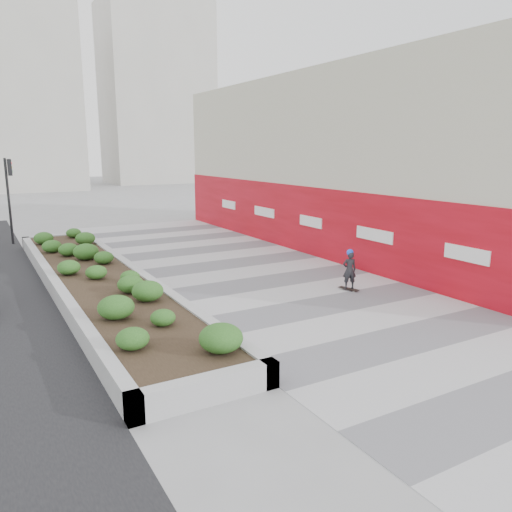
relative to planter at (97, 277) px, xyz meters
The scene contains 8 objects.
ground 8.91m from the planter, 51.84° to the right, with size 160.00×160.00×0.00m, color gray.
walkway 6.81m from the planter, 36.03° to the right, with size 8.00×36.00×0.01m, color #A8A8AD.
building 13.12m from the planter, ahead, with size 6.04×24.08×8.00m.
planter is the anchor object (origin of this frame).
traffic_signal_near 10.90m from the planter, 99.35° to the left, with size 0.33×0.28×4.20m.
distant_bldg_north_r 57.99m from the planter, 68.85° to the left, with size 14.00×10.00×24.00m, color #ADAAA3.
manhole_cover 7.22m from the planter, 33.69° to the right, with size 0.44×0.44×0.01m, color #595654.
skateboarder 8.40m from the planter, 30.69° to the right, with size 0.54×0.75×1.41m.
Camera 1 is at (-8.89, -9.63, 4.60)m, focal length 35.00 mm.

